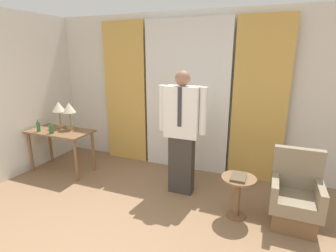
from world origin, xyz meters
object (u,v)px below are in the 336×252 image
person (182,129)px  book (239,177)px  bottle_by_lamp (38,127)px  side_table (238,190)px  table_lamp_left (59,109)px  bottle_near_edge (51,129)px  table_lamp_right (69,110)px  armchair (295,199)px  desk (60,137)px

person → book: bearing=-23.4°
bottle_by_lamp → side_table: bearing=-1.5°
table_lamp_left → bottle_near_edge: table_lamp_left is taller
table_lamp_left → bottle_by_lamp: (-0.18, -0.31, -0.26)m
table_lamp_right → armchair: table_lamp_right is taller
bottle_near_edge → table_lamp_right: bearing=68.6°
table_lamp_left → book: size_ratio=1.86×
table_lamp_left → bottle_by_lamp: 0.45m
table_lamp_left → person: 2.30m
bottle_near_edge → side_table: size_ratio=0.33×
book → table_lamp_right: bearing=171.6°
desk → bottle_by_lamp: (-0.30, -0.16, 0.20)m
bottle_by_lamp → book: size_ratio=0.80×
bottle_by_lamp → table_lamp_right: bearing=37.1°
person → bottle_by_lamp: bearing=-174.1°
person → side_table: size_ratio=3.29×
table_lamp_right → bottle_by_lamp: table_lamp_right is taller
person → book: (0.87, -0.37, -0.41)m
table_lamp_left → table_lamp_right: (0.23, 0.00, 0.00)m
bottle_by_lamp → person: person is taller
side_table → book: (-0.00, -0.03, 0.19)m
armchair → bottle_by_lamp: bearing=-179.8°
desk → person: 2.22m
table_lamp_left → table_lamp_right: 0.23m
table_lamp_left → armchair: table_lamp_left is taller
armchair → side_table: size_ratio=1.68×
desk → side_table: desk is taller
table_lamp_right → book: (2.94, -0.43, -0.53)m
side_table → person: bearing=158.3°
armchair → book: armchair is taller
table_lamp_left → side_table: 3.27m
desk → book: (3.05, -0.28, -0.06)m
table_lamp_left → armchair: 3.91m
table_lamp_right → bottle_by_lamp: 0.58m
side_table → armchair: bearing=8.9°
person → side_table: 1.11m
desk → book: size_ratio=4.37×
table_lamp_right → bottle_by_lamp: bearing=-142.9°
table_lamp_right → side_table: bearing=-7.8°
table_lamp_left → bottle_by_lamp: bearing=-120.4°
desk → side_table: size_ratio=2.02×
desk → table_lamp_right: table_lamp_right is taller
armchair → book: size_ratio=3.64×
side_table → bottle_near_edge: bearing=178.5°
person → armchair: size_ratio=1.95×
table_lamp_left → book: 3.24m
bottle_by_lamp → armchair: 4.04m
table_lamp_right → side_table: (2.94, -0.40, -0.72)m
person → bottle_near_edge: bearing=-173.2°
armchair → book: (-0.66, -0.13, 0.23)m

